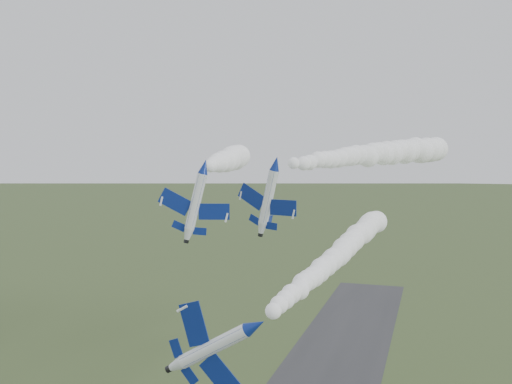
% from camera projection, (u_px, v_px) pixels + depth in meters
% --- Properties ---
extents(jet_lead, '(5.42, 12.58, 9.04)m').
position_uv_depth(jet_lead, '(255.00, 326.00, 56.30)').
color(jet_lead, white).
extents(smoke_trail_jet_lead, '(7.58, 71.53, 4.66)m').
position_uv_depth(smoke_trail_jet_lead, '(342.00, 251.00, 92.49)').
color(smoke_trail_jet_lead, white).
extents(jet_pair_left, '(10.53, 12.65, 3.81)m').
position_uv_depth(jet_pair_left, '(204.00, 166.00, 83.42)').
color(jet_pair_left, white).
extents(smoke_trail_jet_pair_left, '(20.73, 58.74, 5.74)m').
position_uv_depth(smoke_trail_jet_pair_left, '(227.00, 160.00, 115.69)').
color(smoke_trail_jet_pair_left, white).
extents(jet_pair_right, '(9.92, 11.87, 3.61)m').
position_uv_depth(jet_pair_right, '(275.00, 163.00, 81.08)').
color(jet_pair_right, white).
extents(smoke_trail_jet_pair_right, '(26.23, 70.08, 5.85)m').
position_uv_depth(smoke_trail_jet_pair_right, '(381.00, 154.00, 112.15)').
color(smoke_trail_jet_pair_right, white).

